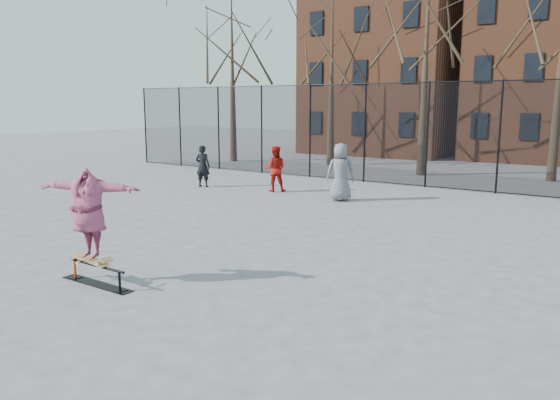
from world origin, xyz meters
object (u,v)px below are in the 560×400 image
Objects in this scene: bystander_black at (203,166)px; skateboard at (91,260)px; skate_rail at (97,276)px; bystander_red at (275,169)px; bystander_grey at (341,172)px; skater at (88,214)px.

skateboard is at bearing 106.02° from bystander_black.
skate_rail is 1.05× the size of bystander_black.
bystander_black is 3.00m from bystander_red.
skateboard is at bearing 55.22° from bystander_grey.
skateboard is at bearing 0.00° from skater.
bystander_black is at bearing -18.62° from bystander_red.
bystander_red is at bearing 108.25° from skate_rail.
skate_rail is at bearing 0.00° from skateboard.
skater is at bearing 0.00° from skateboard.
bystander_grey reaches higher than bystander_red.
skater is at bearing 76.08° from bystander_red.
bystander_red is at bearing -44.22° from bystander_grey.
bystander_red is (-3.41, 10.35, 0.69)m from skate_rail.
bystander_black is (-6.21, 9.67, 0.38)m from skateboard.
skate_rail is 10.92m from bystander_red.
skater is 1.02× the size of bystander_grey.
bystander_black is (-6.33, 9.67, 0.66)m from skate_rail.
bystander_grey is 1.15× the size of bystander_red.
skateboard is 11.50m from bystander_black.
skater is 1.21× the size of bystander_black.
bystander_grey is 1.19× the size of bystander_black.
skater is (-0.13, 0.00, 1.12)m from skate_rail.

